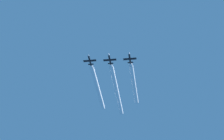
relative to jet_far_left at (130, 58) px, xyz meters
The scene contains 6 objects.
jet_far_left is the anchor object (origin of this frame).
jet_inner_left 11.26m from the jet_far_left, ahead, with size 7.29×10.61×2.55m.
jet_center 22.46m from the jet_far_left, ahead, with size 7.29×10.61×2.55m.
smoke_trail_far_left 26.54m from the jet_far_left, 90.00° to the right, with size 2.50×43.32×2.50m.
smoke_trail_inner_left 35.68m from the jet_far_left, 71.65° to the right, with size 2.50×57.09×2.50m.
smoke_trail_center 36.99m from the jet_far_left, 52.63° to the right, with size 2.50×49.21×2.50m.
Camera 1 is at (-26.06, 199.90, 1.60)m, focal length 72.01 mm.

